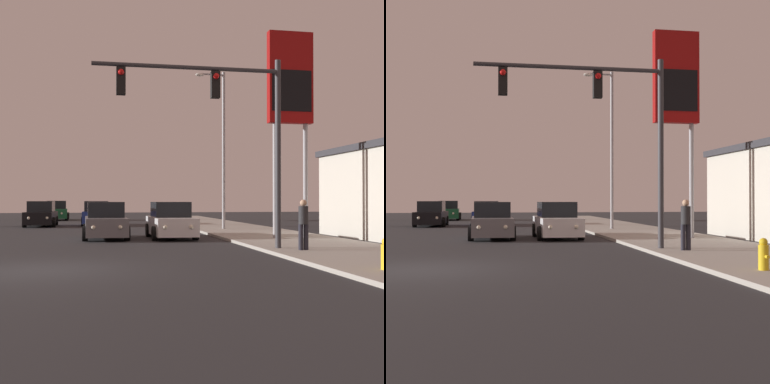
# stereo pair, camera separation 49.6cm
# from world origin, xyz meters

# --- Properties ---
(ground_plane) EXTENTS (120.00, 120.00, 0.00)m
(ground_plane) POSITION_xyz_m (0.00, 0.00, 0.00)
(ground_plane) COLOR #28282B
(sidewalk_right) EXTENTS (5.00, 60.00, 0.12)m
(sidewalk_right) POSITION_xyz_m (9.50, 10.00, 0.06)
(sidewalk_right) COLOR #9E998E
(sidewalk_right) RESTS_ON ground
(car_black) EXTENTS (2.04, 4.34, 1.68)m
(car_black) POSITION_xyz_m (-2.04, 22.83, 0.76)
(car_black) COLOR black
(car_black) RESTS_ON ground
(car_blue) EXTENTS (2.04, 4.34, 1.68)m
(car_blue) POSITION_xyz_m (1.61, 23.55, 0.76)
(car_blue) COLOR navy
(car_blue) RESTS_ON ground
(car_green) EXTENTS (2.04, 4.34, 1.68)m
(car_green) POSITION_xyz_m (-1.73, 33.78, 0.76)
(car_green) COLOR #195933
(car_green) RESTS_ON ground
(car_white) EXTENTS (2.04, 4.33, 1.68)m
(car_white) POSITION_xyz_m (4.86, 10.37, 0.76)
(car_white) COLOR silver
(car_white) RESTS_ON ground
(car_grey) EXTENTS (2.04, 4.32, 1.68)m
(car_grey) POSITION_xyz_m (1.90, 10.69, 0.76)
(car_grey) COLOR slate
(car_grey) RESTS_ON ground
(traffic_light_mast) EXTENTS (6.45, 0.36, 6.50)m
(traffic_light_mast) POSITION_xyz_m (5.80, 3.55, 4.68)
(traffic_light_mast) COLOR #38383D
(traffic_light_mast) RESTS_ON sidewalk_right
(street_lamp) EXTENTS (1.74, 0.24, 9.00)m
(street_lamp) POSITION_xyz_m (8.59, 15.76, 5.12)
(street_lamp) COLOR #99999E
(street_lamp) RESTS_ON sidewalk_right
(gas_station_sign) EXTENTS (2.00, 0.42, 9.00)m
(gas_station_sign) POSITION_xyz_m (9.80, 8.08, 6.62)
(gas_station_sign) COLOR #99999E
(gas_station_sign) RESTS_ON sidewalk_right
(fire_hydrant) EXTENTS (0.24, 0.34, 0.76)m
(fire_hydrant) POSITION_xyz_m (8.16, -2.36, 0.49)
(fire_hydrant) COLOR gold
(fire_hydrant) RESTS_ON sidewalk_right
(pedestrian_on_sidewalk) EXTENTS (0.34, 0.32, 1.67)m
(pedestrian_on_sidewalk) POSITION_xyz_m (8.17, 2.70, 1.03)
(pedestrian_on_sidewalk) COLOR #23232D
(pedestrian_on_sidewalk) RESTS_ON sidewalk_right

